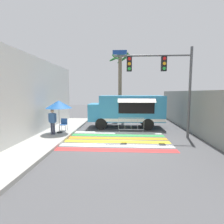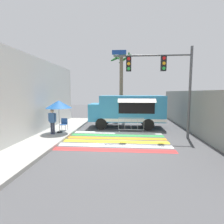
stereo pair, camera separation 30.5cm
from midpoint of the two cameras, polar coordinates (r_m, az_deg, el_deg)
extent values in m
plane|color=#4C4C4F|center=(10.55, 0.28, -9.52)|extent=(60.00, 60.00, 0.00)
cube|color=#A8A59E|center=(11.98, -25.69, -7.81)|extent=(4.40, 16.00, 0.17)
cube|color=silver|center=(11.70, -26.70, 4.28)|extent=(0.25, 16.00, 5.20)
cube|color=gray|center=(14.08, 23.67, 0.22)|extent=(0.20, 16.00, 3.02)
cube|color=red|center=(9.02, -0.27, -12.29)|extent=(6.40, 0.56, 0.01)
cube|color=white|center=(9.74, 0.02, -10.86)|extent=(6.40, 0.56, 0.01)
cube|color=yellow|center=(10.47, 0.26, -9.62)|extent=(6.40, 0.56, 0.01)
cube|color=orange|center=(11.20, 0.47, -8.55)|extent=(6.40, 0.56, 0.01)
cube|color=green|center=(11.93, 0.65, -7.61)|extent=(6.40, 0.56, 0.01)
cube|color=white|center=(12.67, 0.81, -6.78)|extent=(6.40, 0.56, 0.01)
cube|color=#338CBF|center=(14.43, 5.81, 1.26)|extent=(5.12, 2.25, 2.04)
cube|color=#338CBF|center=(14.58, -4.31, 0.02)|extent=(1.81, 2.07, 1.38)
cube|color=#1E232D|center=(14.68, -7.63, 1.38)|extent=(0.06, 1.80, 0.52)
cube|color=black|center=(13.30, 7.33, 1.47)|extent=(2.71, 0.03, 0.92)
cube|color=white|center=(13.06, 7.42, 3.75)|extent=(2.81, 0.43, 0.31)
cube|color=white|center=(13.41, 5.98, -2.76)|extent=(5.12, 0.01, 0.24)
cylinder|color=black|center=(13.66, -4.23, -3.91)|extent=(0.90, 0.22, 0.90)
cylinder|color=black|center=(15.69, -3.24, -2.56)|extent=(0.90, 0.22, 0.90)
cylinder|color=black|center=(13.67, 11.01, -4.01)|extent=(0.90, 0.22, 0.90)
cylinder|color=black|center=(15.70, 10.00, -2.64)|extent=(0.90, 0.22, 0.90)
cylinder|color=#515456|center=(12.04, 23.37, 5.66)|extent=(0.16, 0.16, 5.70)
cylinder|color=#515456|center=(11.68, 12.28, 17.56)|extent=(4.78, 0.11, 0.11)
cube|color=black|center=(11.69, 15.84, 14.91)|extent=(0.32, 0.28, 0.90)
cylinder|color=red|center=(11.60, 16.04, 16.48)|extent=(0.20, 0.02, 0.20)
cylinder|color=#F2A519|center=(11.55, 15.99, 15.01)|extent=(0.20, 0.02, 0.20)
cylinder|color=green|center=(11.51, 15.95, 13.54)|extent=(0.20, 0.02, 0.20)
cube|color=black|center=(11.43, 4.87, 15.32)|extent=(0.32, 0.28, 0.90)
cylinder|color=red|center=(11.35, 4.90, 16.93)|extent=(0.20, 0.02, 0.20)
cylinder|color=#F2A519|center=(11.29, 4.89, 15.43)|extent=(0.20, 0.02, 0.20)
cylinder|color=green|center=(11.25, 4.87, 13.92)|extent=(0.20, 0.02, 0.20)
cube|color=navy|center=(11.58, 1.74, 18.90)|extent=(0.90, 0.02, 0.28)
cylinder|color=black|center=(12.50, -17.39, -6.35)|extent=(0.36, 0.36, 0.06)
cylinder|color=#B2B2B7|center=(12.31, -17.55, -1.50)|extent=(0.04, 0.04, 2.19)
cone|color=#1E59A5|center=(12.23, -17.68, 2.41)|extent=(1.74, 1.74, 0.51)
cylinder|color=#4C4C51|center=(12.90, -17.49, -5.13)|extent=(0.02, 0.02, 0.43)
cylinder|color=#4C4C51|center=(12.75, -15.65, -5.20)|extent=(0.02, 0.02, 0.43)
cylinder|color=#4C4C51|center=(13.30, -16.82, -4.76)|extent=(0.02, 0.02, 0.43)
cylinder|color=#4C4C51|center=(13.15, -15.03, -4.83)|extent=(0.02, 0.02, 0.43)
cube|color=#2D5999|center=(12.98, -16.28, -3.99)|extent=(0.46, 0.46, 0.03)
cube|color=#2D5999|center=(13.14, -16.00, -2.89)|extent=(0.46, 0.03, 0.41)
cylinder|color=#2D3347|center=(12.07, -19.77, -5.16)|extent=(0.13, 0.13, 0.77)
cylinder|color=#2D3347|center=(12.01, -19.11, -5.19)|extent=(0.13, 0.13, 0.77)
cube|color=#33598C|center=(11.92, -19.57, -1.88)|extent=(0.34, 0.20, 0.63)
cylinder|color=#33598C|center=(12.00, -20.54, -1.71)|extent=(0.09, 0.09, 0.53)
cylinder|color=#33598C|center=(11.83, -18.59, -1.75)|extent=(0.09, 0.09, 0.53)
sphere|color=tan|center=(11.87, -19.65, 0.28)|extent=(0.22, 0.22, 0.22)
cylinder|color=#B7BABF|center=(12.76, 5.63, -1.98)|extent=(1.84, 0.04, 0.04)
cylinder|color=#B7BABF|center=(12.91, 5.59, -5.71)|extent=(1.84, 0.04, 0.04)
cylinder|color=#B7BABF|center=(12.82, 1.49, -3.83)|extent=(0.02, 0.02, 0.85)
cylinder|color=#B7BABF|center=(12.81, 3.55, -3.85)|extent=(0.02, 0.02, 0.85)
cylinder|color=#B7BABF|center=(12.82, 5.61, -3.86)|extent=(0.02, 0.02, 0.85)
cylinder|color=#B7BABF|center=(12.85, 7.67, -3.86)|extent=(0.02, 0.02, 0.85)
cylinder|color=#B7BABF|center=(12.89, 9.71, -3.86)|extent=(0.02, 0.02, 0.85)
cube|color=#B7BABF|center=(12.94, 1.70, -6.45)|extent=(0.06, 0.44, 0.03)
cube|color=#B7BABF|center=(13.01, 9.44, -6.47)|extent=(0.06, 0.44, 0.03)
cylinder|color=#7A664C|center=(18.37, 2.14, 7.59)|extent=(0.36, 0.36, 6.55)
sphere|color=#2D6B33|center=(18.75, 2.19, 18.10)|extent=(0.60, 0.60, 0.60)
ellipsoid|color=#2D6B33|center=(18.69, 4.64, 17.40)|extent=(0.27, 1.48, 0.89)
ellipsoid|color=#2D6B33|center=(19.44, 3.35, 16.95)|extent=(1.54, 0.91, 0.99)
ellipsoid|color=#2D6B33|center=(19.29, 0.39, 17.09)|extent=(1.27, 1.31, 0.92)
ellipsoid|color=#2D6B33|center=(18.35, 0.54, 17.55)|extent=(0.91, 1.10, 0.82)
ellipsoid|color=#2D6B33|center=(18.06, 3.04, 18.07)|extent=(1.44, 0.77, 0.59)
camera|label=1|loc=(0.15, -90.67, -0.08)|focal=28.00mm
camera|label=2|loc=(0.15, 89.33, 0.08)|focal=28.00mm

